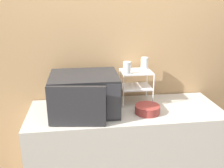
% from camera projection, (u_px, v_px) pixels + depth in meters
% --- Properties ---
extents(wall_back, '(8.00, 0.06, 2.60)m').
position_uv_depth(wall_back, '(120.00, 58.00, 2.29)').
color(wall_back, tan).
rests_on(wall_back, ground_plane).
extents(counter, '(1.61, 0.59, 0.93)m').
position_uv_depth(counter, '(125.00, 157.00, 2.24)').
color(counter, '#B7B2A8').
rests_on(counter, ground_plane).
extents(microwave, '(0.54, 0.50, 0.31)m').
position_uv_depth(microwave, '(84.00, 94.00, 1.99)').
color(microwave, '#262628').
rests_on(microwave, counter).
extents(dish_rack, '(0.27, 0.22, 0.29)m').
position_uv_depth(dish_rack, '(136.00, 80.00, 2.17)').
color(dish_rack, white).
rests_on(dish_rack, counter).
extents(glass_front_left, '(0.06, 0.06, 0.10)m').
position_uv_depth(glass_front_left, '(127.00, 68.00, 2.05)').
color(glass_front_left, silver).
rests_on(glass_front_left, dish_rack).
extents(glass_back_right, '(0.06, 0.06, 0.10)m').
position_uv_depth(glass_back_right, '(145.00, 63.00, 2.21)').
color(glass_back_right, silver).
rests_on(glass_back_right, dish_rack).
extents(bowl, '(0.20, 0.20, 0.07)m').
position_uv_depth(bowl, '(147.00, 109.00, 2.01)').
color(bowl, maroon).
rests_on(bowl, counter).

